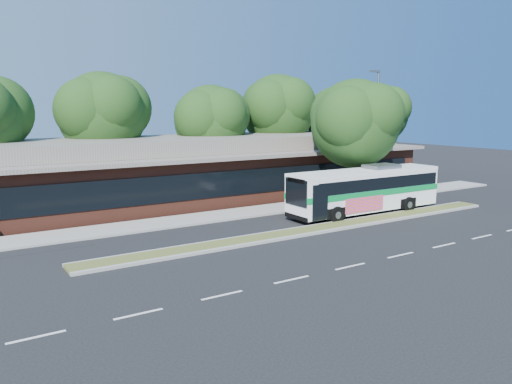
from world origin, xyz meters
The scene contains 12 objects.
ground centered at (0.00, 0.00, 0.00)m, with size 120.00×120.00×0.00m, color black.
median_strip centered at (0.00, 0.60, 0.07)m, with size 26.00×1.10×0.15m, color #545A26.
sidewalk centered at (0.00, 6.40, 0.06)m, with size 44.00×2.60×0.12m, color gray.
plaza_building centered at (0.00, 12.99, 2.13)m, with size 33.20×11.20×4.45m.
lamp_post centered at (9.56, 6.00, 4.90)m, with size 0.93×0.18×9.07m.
tree_bg_b centered at (-6.57, 16.14, 6.14)m, with size 6.69×6.00×9.00m.
tree_bg_c centered at (1.40, 15.13, 5.59)m, with size 6.24×5.60×8.26m.
tree_bg_d centered at (8.45, 16.15, 6.42)m, with size 6.91×6.20×9.37m.
tree_bg_e centered at (14.42, 15.14, 5.74)m, with size 6.47×5.80×8.50m.
tree_bg_f centered at (20.43, 16.14, 6.06)m, with size 6.69×6.00×8.92m.
transit_bus centered at (5.15, 2.40, 1.66)m, with size 10.67×2.59×2.98m.
sidewalk_tree centered at (7.42, 5.61, 5.58)m, with size 6.67×5.98×8.42m.
Camera 1 is at (-16.87, -19.54, 6.38)m, focal length 35.00 mm.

